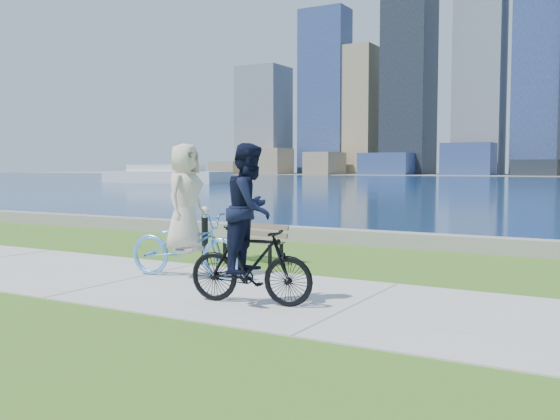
# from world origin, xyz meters

# --- Properties ---
(ground) EXTENTS (320.00, 320.00, 0.00)m
(ground) POSITION_xyz_m (0.00, 0.00, 0.00)
(ground) COLOR #38631A
(ground) RESTS_ON ground
(concrete_path) EXTENTS (80.00, 3.50, 0.02)m
(concrete_path) POSITION_xyz_m (0.00, 0.00, 0.01)
(concrete_path) COLOR #ABAAA5
(concrete_path) RESTS_ON ground
(seawall) EXTENTS (90.00, 0.50, 0.35)m
(seawall) POSITION_xyz_m (0.00, 6.20, 0.17)
(seawall) COLOR gray
(seawall) RESTS_ON ground
(ferry_near) EXTENTS (15.42, 4.40, 2.09)m
(ferry_near) POSITION_xyz_m (-43.12, 47.36, 0.87)
(ferry_near) COLOR silver
(ferry_near) RESTS_ON ground
(park_bench) EXTENTS (1.50, 0.79, 0.74)m
(park_bench) POSITION_xyz_m (-3.28, 2.74, 0.45)
(park_bench) COLOR black
(park_bench) RESTS_ON ground
(bollard_lamp) EXTENTS (0.18, 0.18, 1.12)m
(bollard_lamp) POSITION_xyz_m (-3.91, 1.93, 0.64)
(bollard_lamp) COLOR black
(bollard_lamp) RESTS_ON ground
(cyclist_woman) EXTENTS (1.00, 2.15, 2.24)m
(cyclist_woman) POSITION_xyz_m (-3.28, 0.54, 0.85)
(cyclist_woman) COLOR #62A9F0
(cyclist_woman) RESTS_ON ground
(cyclist_man) EXTENTS (0.80, 1.82, 2.16)m
(cyclist_man) POSITION_xyz_m (-1.24, -0.64, 0.93)
(cyclist_man) COLOR black
(cyclist_man) RESTS_ON ground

